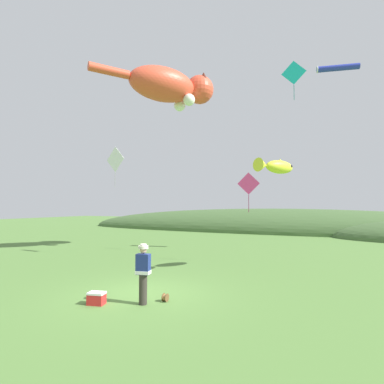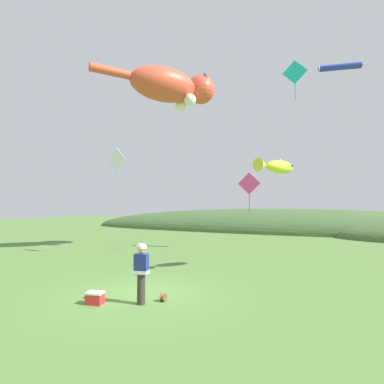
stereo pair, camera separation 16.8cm
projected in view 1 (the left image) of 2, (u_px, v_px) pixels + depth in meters
The scene contains 11 objects.
ground_plane at pixel (142, 295), 9.82m from camera, with size 120.00×120.00×0.00m, color #517A38.
distant_hill_ridge at pixel (313, 233), 32.09m from camera, with size 55.11×14.69×5.21m.
festival_attendant at pixel (143, 272), 8.88m from camera, with size 0.46×0.33×1.77m.
kite_spool at pixel (165, 297), 9.11m from camera, with size 0.13×0.24×0.24m.
picnic_cooler at pixel (97, 298), 8.84m from camera, with size 0.55×0.43×0.36m.
kite_giant_cat at pixel (171, 87), 19.37m from camera, with size 5.44×7.08×2.52m.
kite_fish_windsock at pixel (276, 166), 13.26m from camera, with size 1.66×2.25×0.69m.
kite_tube_streamer at pixel (337, 68), 18.12m from camera, with size 2.44×0.90×0.44m.
kite_diamond_pink at pixel (249, 184), 15.26m from camera, with size 1.13×0.16×2.03m.
kite_diamond_teal at pixel (294, 73), 17.06m from camera, with size 1.37×0.06×2.27m.
kite_diamond_white at pixel (115, 160), 17.69m from camera, with size 1.49×0.32×2.42m.
Camera 1 is at (5.58, -8.42, 2.91)m, focal length 28.00 mm.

